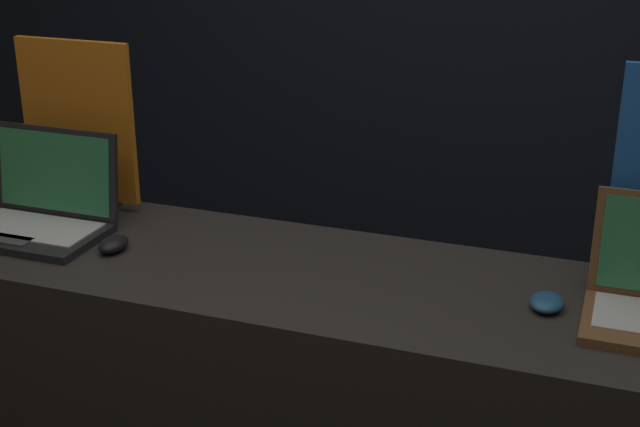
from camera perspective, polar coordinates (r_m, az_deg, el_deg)
The scene contains 4 objects.
laptop_front at distance 2.41m, azimuth -17.50°, elevation 0.28°, with size 0.37×0.27×0.25m.
mouse_front at distance 2.25m, azimuth -13.08°, elevation -1.92°, with size 0.06×0.10×0.04m.
promo_stand_front at distance 2.51m, azimuth -15.18°, elevation 5.27°, with size 0.34×0.07×0.46m.
mouse_back at distance 1.97m, azimuth 14.30°, elevation -5.53°, with size 0.07×0.09×0.03m.
Camera 1 is at (0.64, -1.49, 1.79)m, focal length 50.00 mm.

